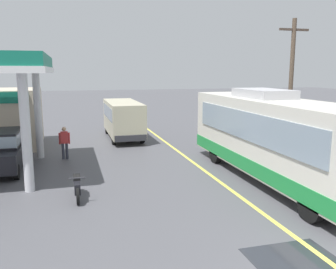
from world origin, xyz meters
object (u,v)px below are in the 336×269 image
at_px(coach_bus_main, 274,139).
at_px(car_at_pump, 2,149).
at_px(minibus_opposing_lane, 123,116).
at_px(motorcycle_parked_forecourt, 77,186).
at_px(pedestrian_near_pump, 64,141).

height_order(coach_bus_main, car_at_pump, coach_bus_main).
distance_m(car_at_pump, minibus_opposing_lane, 9.09).
bearing_deg(motorcycle_parked_forecourt, car_at_pump, 124.71).
xyz_separation_m(car_at_pump, motorcycle_parked_forecourt, (3.13, -4.52, -0.57)).
relative_size(minibus_opposing_lane, motorcycle_parked_forecourt, 3.41).
bearing_deg(car_at_pump, minibus_opposing_lane, 45.38).
bearing_deg(motorcycle_parked_forecourt, minibus_opposing_lane, 73.53).
height_order(car_at_pump, motorcycle_parked_forecourt, car_at_pump).
bearing_deg(coach_bus_main, minibus_opposing_lane, 112.32).
xyz_separation_m(car_at_pump, pedestrian_near_pump, (2.66, 1.52, -0.08)).
relative_size(minibus_opposing_lane, pedestrian_near_pump, 3.69).
xyz_separation_m(coach_bus_main, minibus_opposing_lane, (-4.52, 11.00, -0.25)).
bearing_deg(coach_bus_main, motorcycle_parked_forecourt, 179.82).
distance_m(coach_bus_main, motorcycle_parked_forecourt, 7.86).
height_order(coach_bus_main, motorcycle_parked_forecourt, coach_bus_main).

